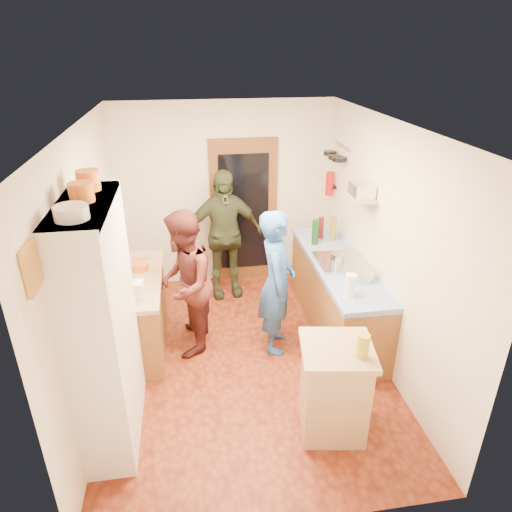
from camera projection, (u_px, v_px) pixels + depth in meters
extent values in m
cube|color=brown|center=(245.00, 359.00, 5.20)|extent=(3.00, 4.00, 0.02)
cube|color=silver|center=(243.00, 123.00, 4.08)|extent=(3.00, 4.00, 0.02)
cube|color=silver|center=(226.00, 196.00, 6.43)|extent=(3.00, 0.02, 2.60)
cube|color=silver|center=(286.00, 391.00, 2.84)|extent=(3.00, 0.02, 2.60)
cube|color=silver|center=(90.00, 266.00, 4.43)|extent=(0.02, 4.00, 2.60)
cube|color=silver|center=(385.00, 246.00, 4.85)|extent=(0.02, 4.00, 2.60)
cube|color=brown|center=(244.00, 212.00, 6.54)|extent=(0.95, 0.06, 2.10)
cube|color=black|center=(244.00, 213.00, 6.51)|extent=(0.70, 0.02, 1.70)
cube|color=white|center=(104.00, 327.00, 3.83)|extent=(0.40, 1.20, 2.20)
cube|color=white|center=(83.00, 205.00, 3.37)|extent=(0.40, 1.14, 0.04)
cylinder|color=white|center=(71.00, 213.00, 3.03)|extent=(0.23, 0.23, 0.09)
cylinder|color=orange|center=(81.00, 192.00, 3.35)|extent=(0.18, 0.18, 0.14)
cylinder|color=orange|center=(88.00, 180.00, 3.61)|extent=(0.18, 0.18, 0.16)
cube|color=brown|center=(137.00, 314.00, 5.25)|extent=(0.60, 1.40, 0.85)
cube|color=tan|center=(132.00, 280.00, 5.06)|extent=(0.64, 1.44, 0.05)
cube|color=white|center=(132.00, 290.00, 4.62)|extent=(0.24, 0.16, 0.18)
cylinder|color=white|center=(125.00, 280.00, 4.84)|extent=(0.18, 0.18, 0.16)
cylinder|color=orange|center=(140.00, 267.00, 5.21)|extent=(0.20, 0.20, 0.08)
cube|color=tan|center=(138.00, 255.00, 5.55)|extent=(0.33, 0.26, 0.02)
cube|color=brown|center=(336.00, 296.00, 5.63)|extent=(0.60, 2.20, 0.84)
cube|color=#1849AF|center=(339.00, 264.00, 5.44)|extent=(0.62, 2.22, 0.06)
cube|color=silver|center=(340.00, 262.00, 5.38)|extent=(0.55, 0.58, 0.04)
cylinder|color=silver|center=(339.00, 258.00, 5.26)|extent=(0.20, 0.20, 0.13)
cylinder|color=#143F14|center=(315.00, 232.00, 5.82)|extent=(0.09, 0.09, 0.33)
cylinder|color=#591419|center=(321.00, 228.00, 6.01)|extent=(0.07, 0.07, 0.29)
cylinder|color=olive|center=(333.00, 229.00, 5.92)|extent=(0.09, 0.09, 0.32)
cylinder|color=white|center=(350.00, 285.00, 4.64)|extent=(0.14, 0.14, 0.25)
cylinder|color=silver|center=(362.00, 275.00, 4.99)|extent=(0.27, 0.27, 0.10)
cube|color=tan|center=(334.00, 391.00, 4.10)|extent=(0.63, 0.63, 0.86)
cube|color=tan|center=(338.00, 350.00, 3.90)|extent=(0.71, 0.71, 0.05)
cube|color=white|center=(331.00, 345.00, 3.94)|extent=(0.39, 0.33, 0.02)
cylinder|color=#AD9E2D|center=(363.00, 346.00, 3.74)|extent=(0.12, 0.12, 0.21)
cylinder|color=silver|center=(340.00, 146.00, 5.88)|extent=(0.02, 0.65, 0.02)
cylinder|color=black|center=(339.00, 159.00, 5.77)|extent=(0.18, 0.18, 0.05)
cylinder|color=black|center=(334.00, 157.00, 5.96)|extent=(0.16, 0.16, 0.05)
cylinder|color=black|center=(330.00, 153.00, 6.13)|extent=(0.17, 0.17, 0.05)
cube|color=tan|center=(361.00, 198.00, 5.06)|extent=(0.26, 0.42, 0.03)
cube|color=silver|center=(362.00, 190.00, 5.02)|extent=(0.23, 0.30, 0.15)
cube|color=black|center=(333.00, 187.00, 6.30)|extent=(0.06, 0.10, 0.04)
cylinder|color=red|center=(330.00, 184.00, 6.27)|extent=(0.11, 0.11, 0.32)
cube|color=gold|center=(32.00, 268.00, 2.73)|extent=(0.03, 0.25, 0.30)
imported|color=#2C59A4|center=(279.00, 284.00, 5.05)|extent=(0.52, 0.69, 1.69)
imported|color=#4E1F1B|center=(188.00, 282.00, 5.07)|extent=(0.74, 0.90, 1.69)
imported|color=#313721|center=(225.00, 235.00, 6.17)|extent=(1.09, 0.54, 1.80)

